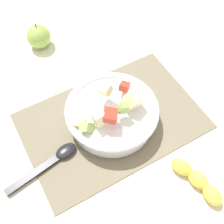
{
  "coord_description": "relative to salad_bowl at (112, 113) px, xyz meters",
  "views": [
    {
      "loc": [
        -0.21,
        -0.36,
        0.69
      ],
      "look_at": [
        -0.0,
        -0.0,
        0.05
      ],
      "focal_mm": 47.12,
      "sensor_mm": 36.0,
      "label": 1
    }
  ],
  "objects": [
    {
      "name": "ground_plane",
      "position": [
        0.0,
        0.0,
        -0.04
      ],
      "size": [
        2.4,
        2.4,
        0.0
      ],
      "primitive_type": "plane",
      "color": "silver"
    },
    {
      "name": "placemat",
      "position": [
        0.0,
        0.0,
        -0.04
      ],
      "size": [
        0.48,
        0.31,
        0.01
      ],
      "primitive_type": "cube",
      "color": "#756B56",
      "rests_on": "ground_plane"
    },
    {
      "name": "salad_bowl",
      "position": [
        0.0,
        0.0,
        0.0
      ],
      "size": [
        0.24,
        0.24,
        0.12
      ],
      "color": "white",
      "rests_on": "placemat"
    },
    {
      "name": "serving_spoon",
      "position": [
        -0.19,
        -0.03,
        -0.03
      ],
      "size": [
        0.2,
        0.06,
        0.01
      ],
      "color": "black",
      "rests_on": "placemat"
    },
    {
      "name": "whole_apple",
      "position": [
        -0.06,
        0.37,
        -0.0
      ],
      "size": [
        0.08,
        0.08,
        0.09
      ],
      "color": "#8CB74C",
      "rests_on": "ground_plane"
    },
    {
      "name": "banana_whole",
      "position": [
        0.09,
        -0.25,
        -0.02
      ],
      "size": [
        0.07,
        0.15,
        0.04
      ],
      "color": "yellow",
      "rests_on": "ground_plane"
    }
  ]
}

